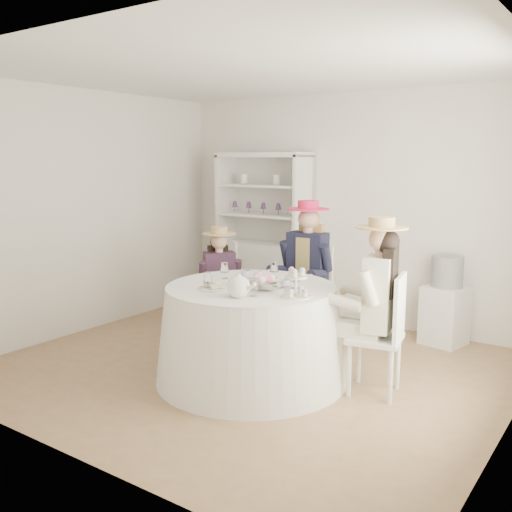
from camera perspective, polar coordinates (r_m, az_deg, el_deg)
The scene contains 22 objects.
ground at distance 5.46m, azimuth -0.61°, elevation -11.07°, with size 4.50×4.50×0.00m, color olive.
ceiling at distance 5.17m, azimuth -0.67°, elevation 18.18°, with size 4.50×4.50×0.00m, color white.
wall_back at distance 6.87m, azimuth 9.12°, elevation 4.64°, with size 4.50×4.50×0.00m, color silver.
wall_front at distance 3.72m, azimuth -18.81°, elevation 0.13°, with size 4.50×4.50×0.00m, color silver.
wall_left at distance 6.70m, azimuth -16.57°, elevation 4.25°, with size 4.50×4.50×0.00m, color silver.
tea_table at distance 5.05m, azimuth -0.49°, elevation -7.73°, with size 1.68×1.68×0.85m.
hutch at distance 7.25m, azimuth 0.81°, elevation -0.02°, with size 1.28×0.68×2.02m.
side_table at distance 6.36m, azimuth 18.35°, elevation -5.65°, with size 0.40×0.40×0.62m, color silver.
hatbox at distance 6.26m, azimuth 18.58°, elevation -1.47°, with size 0.33×0.33×0.33m, color black.
guest_left at distance 5.98m, azimuth -3.63°, elevation -2.27°, with size 0.53×0.52×1.24m.
guest_mid at distance 5.86m, azimuth 5.07°, elevation -0.93°, with size 0.55×0.58×1.52m.
guest_right at distance 4.76m, azimuth 11.91°, elevation -3.90°, with size 0.58×0.55×1.48m.
spare_chair at distance 6.71m, azimuth -1.67°, elevation -2.28°, with size 0.58×0.58×1.02m.
teacup_a at distance 5.20m, azimuth -1.01°, elevation -1.96°, with size 0.09×0.09×0.07m, color white.
teacup_b at distance 5.20m, azimuth 0.47°, elevation -2.01°, with size 0.07×0.07×0.06m, color white.
teacup_c at distance 4.85m, azimuth 2.96°, elevation -2.86°, with size 0.08×0.08×0.07m, color white.
flower_bowl at distance 4.79m, azimuth 1.06°, elevation -3.07°, with size 0.22×0.22×0.05m, color white.
flower_arrangement at distance 4.75m, azimuth 0.69°, elevation -2.38°, with size 0.19×0.19×0.07m.
table_teapot at distance 4.52m, azimuth -1.75°, elevation -3.10°, with size 0.26×0.19×0.20m.
sandwich_plate at distance 4.83m, azimuth -4.16°, elevation -3.14°, with size 0.28×0.28×0.06m.
cupcake_stand at distance 4.53m, azimuth 4.00°, elevation -3.08°, with size 0.24×0.24×0.23m.
stemware_set at distance 4.93m, azimuth -0.50°, elevation -2.14°, with size 0.82×0.79×0.15m.
Camera 1 is at (2.96, -4.17, 1.93)m, focal length 40.00 mm.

